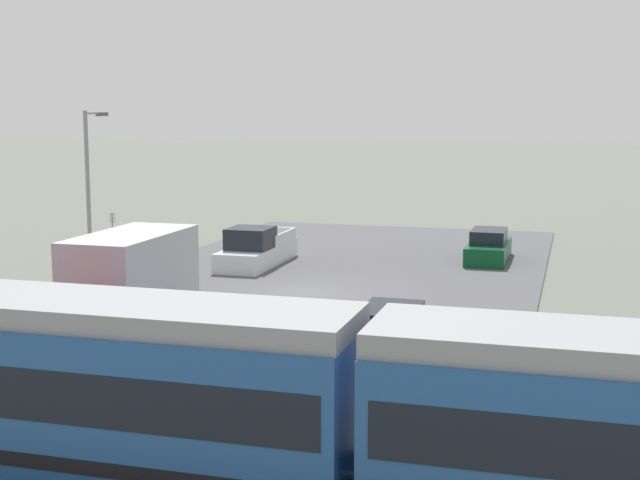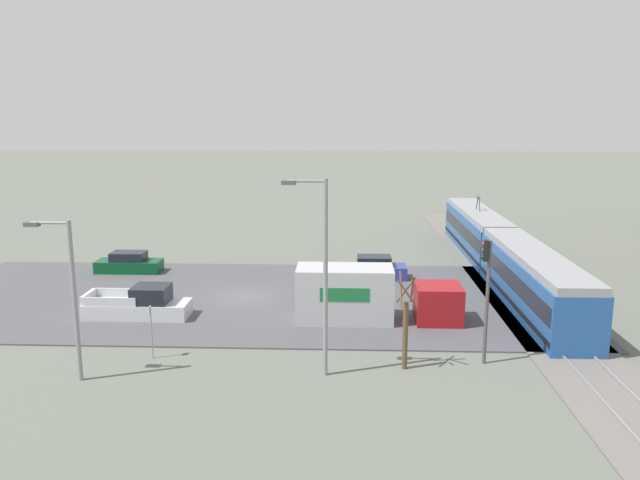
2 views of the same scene
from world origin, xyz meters
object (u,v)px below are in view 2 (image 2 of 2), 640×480
(traffic_light_pole, at_px, (486,286))
(street_lamp_mid_block, at_px, (68,288))
(sedan_car_1, at_px, (129,264))
(street_tree, at_px, (405,326))
(sedan_car_0, at_px, (374,269))
(no_parking_sign, at_px, (151,327))
(pickup_truck, at_px, (140,305))
(box_truck, at_px, (367,296))
(street_lamp_near_crossing, at_px, (321,265))
(light_rail_tram, at_px, (500,252))

(traffic_light_pole, relative_size, street_lamp_mid_block, 0.83)
(sedan_car_1, bearing_deg, street_tree, 47.88)
(sedan_car_0, xyz_separation_m, no_parking_sign, (14.93, -11.10, 0.82))
(street_tree, bearing_deg, no_parking_sign, -93.55)
(sedan_car_0, relative_size, sedan_car_1, 0.97)
(pickup_truck, bearing_deg, street_tree, 65.28)
(box_truck, relative_size, no_parking_sign, 3.54)
(street_tree, distance_m, street_lamp_near_crossing, 4.86)
(box_truck, bearing_deg, pickup_truck, -90.49)
(sedan_car_0, bearing_deg, traffic_light_pole, -163.59)
(sedan_car_1, bearing_deg, sedan_car_0, 86.70)
(no_parking_sign, bearing_deg, street_lamp_mid_block, -45.28)
(light_rail_tram, relative_size, sedan_car_1, 6.80)
(sedan_car_0, relative_size, street_lamp_mid_block, 0.64)
(street_tree, height_order, street_lamp_mid_block, street_lamp_mid_block)
(light_rail_tram, distance_m, street_lamp_near_crossing, 21.79)
(light_rail_tram, xyz_separation_m, traffic_light_pole, (16.26, -4.61, 1.99))
(light_rail_tram, distance_m, no_parking_sign, 25.87)
(street_lamp_near_crossing, bearing_deg, no_parking_sign, -101.08)
(traffic_light_pole, xyz_separation_m, street_tree, (0.76, -3.68, -1.70))
(sedan_car_1, height_order, no_parking_sign, no_parking_sign)
(pickup_truck, bearing_deg, sedan_car_1, -157.79)
(no_parking_sign, bearing_deg, pickup_truck, -156.76)
(box_truck, bearing_deg, sedan_car_0, 175.13)
(box_truck, xyz_separation_m, street_tree, (6.49, 1.49, 0.56))
(street_tree, bearing_deg, light_rail_tram, 154.04)
(light_rail_tram, relative_size, pickup_truck, 5.41)
(street_lamp_near_crossing, bearing_deg, street_lamp_mid_block, -84.66)
(street_tree, xyz_separation_m, street_lamp_mid_block, (1.84, -14.41, 2.10))
(traffic_light_pole, xyz_separation_m, street_lamp_near_crossing, (1.61, -7.44, 1.26))
(pickup_truck, relative_size, sedan_car_0, 1.29)
(sedan_car_1, bearing_deg, box_truck, 58.98)
(sedan_car_1, distance_m, street_tree, 24.91)
(box_truck, height_order, street_tree, street_tree)
(light_rail_tram, height_order, pickup_truck, light_rail_tram)
(light_rail_tram, height_order, sedan_car_0, light_rail_tram)
(light_rail_tram, relative_size, box_truck, 3.48)
(traffic_light_pole, xyz_separation_m, no_parking_sign, (0.03, -15.49, -2.19))
(light_rail_tram, distance_m, box_truck, 14.37)
(light_rail_tram, bearing_deg, sedan_car_0, -81.44)
(light_rail_tram, xyz_separation_m, no_parking_sign, (16.28, -20.10, -0.20))
(street_lamp_mid_block, xyz_separation_m, no_parking_sign, (-2.57, 2.60, -2.59))
(pickup_truck, relative_size, street_lamp_mid_block, 0.83)
(traffic_light_pole, distance_m, street_lamp_mid_block, 18.28)
(box_truck, bearing_deg, street_lamp_mid_block, -57.19)
(light_rail_tram, distance_m, sedan_car_1, 26.76)
(light_rail_tram, bearing_deg, sedan_car_1, -89.29)
(box_truck, bearing_deg, street_tree, 12.96)
(sedan_car_1, xyz_separation_m, street_lamp_near_crossing, (17.53, 14.69, 4.31))
(sedan_car_0, bearing_deg, light_rail_tram, -81.44)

